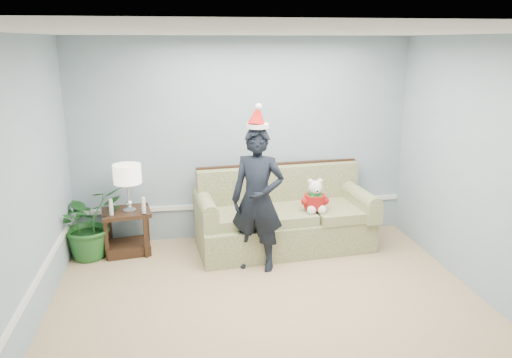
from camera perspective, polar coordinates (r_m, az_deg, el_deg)
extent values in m
cube|color=tan|center=(4.87, 2.75, -17.35)|extent=(4.50, 5.00, 0.02)
cube|color=white|center=(4.10, 3.26, 16.56)|extent=(4.50, 5.00, 0.02)
cube|color=#8FA5B7|center=(6.69, -1.51, 4.46)|extent=(4.50, 0.02, 2.70)
cube|color=#8FA5B7|center=(4.43, -27.02, -3.10)|extent=(0.02, 5.00, 2.70)
cube|color=white|center=(6.90, -1.43, -2.93)|extent=(4.48, 0.03, 0.06)
cube|color=white|center=(4.76, -25.38, -13.43)|extent=(0.03, 4.98, 0.06)
cube|color=#485829|center=(6.58, 3.21, -6.09)|extent=(2.30, 1.14, 0.42)
cube|color=#485829|center=(6.33, -2.76, -4.31)|extent=(0.72, 0.82, 0.13)
cube|color=#485829|center=(6.44, 3.35, -3.98)|extent=(0.72, 0.82, 0.13)
cube|color=#485829|center=(6.62, 9.19, -3.62)|extent=(0.72, 0.82, 0.13)
cube|color=#485829|center=(6.75, 2.63, -0.96)|extent=(2.23, 0.40, 0.59)
cube|color=black|center=(6.74, 2.53, 1.63)|extent=(2.22, 0.26, 0.05)
cube|color=#485829|center=(6.34, -5.78, -3.76)|extent=(0.27, 0.97, 0.25)
cube|color=#485829|center=(6.75, 11.73, -2.79)|extent=(0.27, 0.97, 0.25)
cube|color=#372014|center=(6.51, -14.63, -3.70)|extent=(0.66, 0.58, 0.05)
cube|color=#372014|center=(6.68, -14.35, -7.59)|extent=(0.59, 0.51, 0.13)
cube|color=#372014|center=(6.45, -16.73, -6.51)|extent=(0.05, 0.05, 0.57)
cube|color=#372014|center=(6.40, -12.49, -6.38)|extent=(0.05, 0.05, 0.57)
cube|color=#372014|center=(6.81, -16.34, -5.33)|extent=(0.05, 0.05, 0.57)
cube|color=#372014|center=(6.76, -12.33, -5.19)|extent=(0.05, 0.05, 0.57)
cylinder|color=silver|center=(6.44, -14.23, -3.51)|extent=(0.16, 0.16, 0.03)
sphere|color=silver|center=(6.41, -14.28, -2.74)|extent=(0.10, 0.10, 0.10)
cylinder|color=silver|center=(6.37, -14.37, -1.47)|extent=(0.03, 0.03, 0.34)
cylinder|color=white|center=(6.31, -14.51, 0.57)|extent=(0.34, 0.34, 0.23)
cylinder|color=silver|center=(6.37, -16.20, -3.49)|extent=(0.05, 0.05, 0.11)
cylinder|color=white|center=(6.34, -16.27, -2.61)|extent=(0.04, 0.04, 0.09)
cylinder|color=silver|center=(6.33, -12.70, -3.36)|extent=(0.05, 0.05, 0.11)
cylinder|color=white|center=(6.30, -12.76, -2.48)|extent=(0.04, 0.04, 0.09)
imported|color=#225F25|center=(6.56, -18.58, -4.73)|extent=(1.08, 1.07, 0.91)
imported|color=black|center=(5.79, 0.18, -2.40)|extent=(0.73, 0.61, 1.70)
cylinder|color=white|center=(5.59, 0.19, 6.10)|extent=(0.34, 0.34, 0.05)
cone|color=red|center=(5.59, 0.16, 7.39)|extent=(0.31, 0.33, 0.29)
sphere|color=white|center=(5.49, 0.30, 8.26)|extent=(0.08, 0.08, 0.08)
sphere|color=white|center=(6.35, 6.72, -2.55)|extent=(0.25, 0.25, 0.25)
cylinder|color=red|center=(6.35, 6.72, -2.55)|extent=(0.27, 0.27, 0.18)
cylinder|color=#136727|center=(6.32, 6.75, -1.70)|extent=(0.18, 0.18, 0.03)
sphere|color=white|center=(6.26, 6.39, -3.57)|extent=(0.11, 0.11, 0.11)
sphere|color=white|center=(6.29, 7.56, -3.50)|extent=(0.11, 0.11, 0.11)
sphere|color=white|center=(6.29, 6.80, -0.97)|extent=(0.18, 0.18, 0.18)
sphere|color=black|center=(6.20, 7.06, -1.38)|extent=(0.02, 0.02, 0.02)
sphere|color=white|center=(6.26, 6.25, -0.29)|extent=(0.07, 0.07, 0.07)
sphere|color=white|center=(6.29, 7.34, -0.24)|extent=(0.07, 0.07, 0.07)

